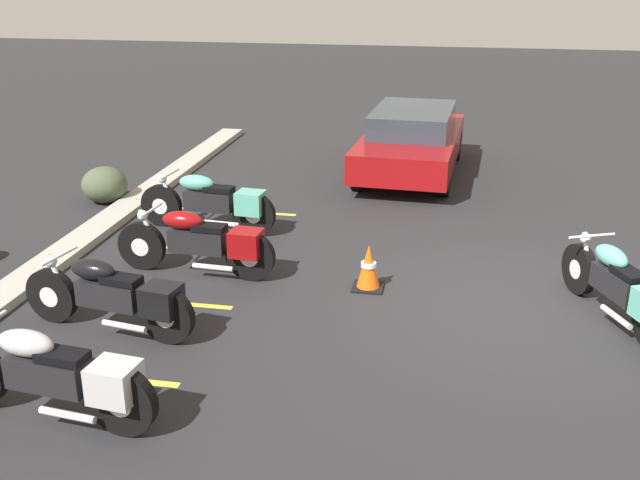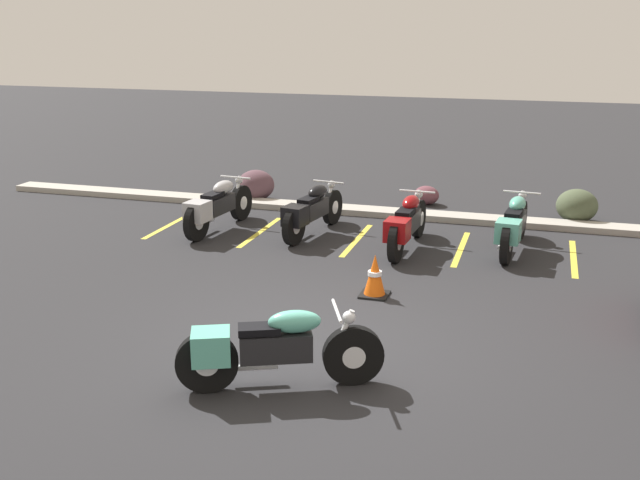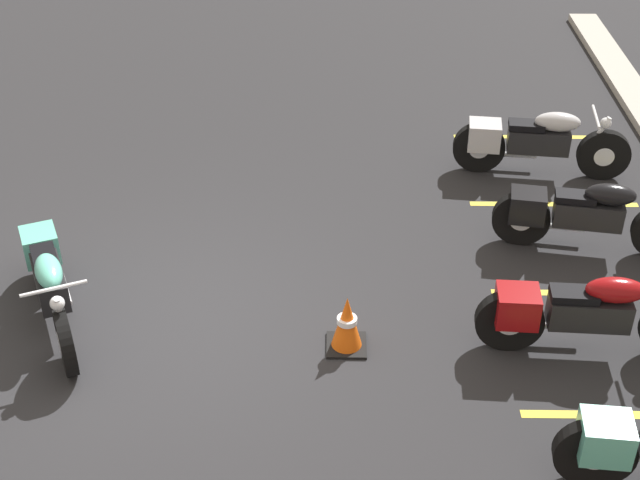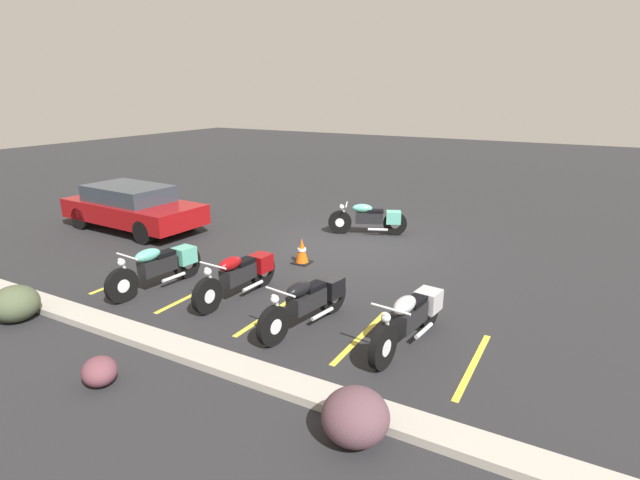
{
  "view_description": "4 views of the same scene",
  "coord_description": "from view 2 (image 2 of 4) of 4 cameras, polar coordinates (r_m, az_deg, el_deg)",
  "views": [
    {
      "loc": [
        -8.61,
        0.79,
        4.05
      ],
      "look_at": [
        -0.04,
        2.41,
        0.78
      ],
      "focal_mm": 42.0,
      "sensor_mm": 36.0,
      "label": 1
    },
    {
      "loc": [
        2.47,
        -7.92,
        3.76
      ],
      "look_at": [
        -0.3,
        1.29,
        0.92
      ],
      "focal_mm": 42.0,
      "sensor_mm": 36.0,
      "label": 2
    },
    {
      "loc": [
        7.14,
        1.67,
        5.85
      ],
      "look_at": [
        -0.23,
        1.57,
        0.9
      ],
      "focal_mm": 50.0,
      "sensor_mm": 36.0,
      "label": 3
    },
    {
      "loc": [
        -5.46,
        11.32,
        3.96
      ],
      "look_at": [
        0.01,
        1.55,
        0.54
      ],
      "focal_mm": 28.0,
      "sensor_mm": 36.0,
      "label": 4
    }
  ],
  "objects": [
    {
      "name": "stall_line_2",
      "position": [
        13.3,
        2.82,
        0.01
      ],
      "size": [
        0.1,
        2.1,
        0.0
      ],
      "primitive_type": "cube",
      "color": "gold",
      "rests_on": "ground"
    },
    {
      "name": "traffic_cone",
      "position": [
        10.57,
        4.2,
        -2.79
      ],
      "size": [
        0.4,
        0.4,
        0.61
      ],
      "color": "black",
      "rests_on": "ground"
    },
    {
      "name": "stall_line_0",
      "position": [
        14.58,
        -11.3,
        1.18
      ],
      "size": [
        0.1,
        2.1,
        0.0
      ],
      "primitive_type": "cube",
      "color": "gold",
      "rests_on": "ground"
    },
    {
      "name": "stall_line_3",
      "position": [
        13.0,
        10.69,
        -0.65
      ],
      "size": [
        0.1,
        2.1,
        0.0
      ],
      "primitive_type": "cube",
      "color": "gold",
      "rests_on": "ground"
    },
    {
      "name": "motorcycle_teal_featured",
      "position": [
        7.93,
        -3.84,
        -8.2
      ],
      "size": [
        2.07,
        1.05,
        0.87
      ],
      "rotation": [
        0.0,
        0.0,
        0.41
      ],
      "color": "black",
      "rests_on": "ground"
    },
    {
      "name": "parked_bike_2",
      "position": [
        12.64,
        6.6,
        1.26
      ],
      "size": [
        0.64,
        2.26,
        0.89
      ],
      "rotation": [
        0.0,
        0.0,
        1.51
      ],
      "color": "black",
      "rests_on": "ground"
    },
    {
      "name": "concrete_curb",
      "position": [
        14.92,
        6.69,
        1.97
      ],
      "size": [
        18.0,
        0.5,
        0.12
      ],
      "primitive_type": "cube",
      "color": "#A8A399",
      "rests_on": "ground"
    },
    {
      "name": "landscape_rock_1",
      "position": [
        16.25,
        -4.91,
        4.19
      ],
      "size": [
        1.08,
        1.09,
        0.65
      ],
      "primitive_type": "ellipsoid",
      "rotation": [
        0.0,
        0.0,
        2.06
      ],
      "color": "#583B44",
      "rests_on": "ground"
    },
    {
      "name": "ground",
      "position": [
        9.11,
        -0.54,
        -7.95
      ],
      "size": [
        60.0,
        60.0,
        0.0
      ],
      "primitive_type": "plane",
      "color": "#262628"
    },
    {
      "name": "landscape_rock_2",
      "position": [
        15.23,
        18.99,
        2.48
      ],
      "size": [
        0.8,
        0.82,
        0.64
      ],
      "primitive_type": "ellipsoid",
      "rotation": [
        0.0,
        0.0,
        1.59
      ],
      "color": "#49533A",
      "rests_on": "ground"
    },
    {
      "name": "landscape_rock_0",
      "position": [
        16.0,
        8.12,
        3.4
      ],
      "size": [
        0.72,
        0.7,
        0.39
      ],
      "primitive_type": "ellipsoid",
      "rotation": [
        0.0,
        0.0,
        2.58
      ],
      "color": "brown",
      "rests_on": "ground"
    },
    {
      "name": "parked_bike_3",
      "position": [
        12.88,
        14.54,
        1.13
      ],
      "size": [
        0.66,
        2.28,
        0.9
      ],
      "rotation": [
        0.0,
        0.0,
        1.47
      ],
      "color": "black",
      "rests_on": "ground"
    },
    {
      "name": "parked_bike_1",
      "position": [
        13.45,
        -0.68,
        2.26
      ],
      "size": [
        0.74,
        2.21,
        0.87
      ],
      "rotation": [
        0.0,
        0.0,
        1.41
      ],
      "color": "black",
      "rests_on": "ground"
    },
    {
      "name": "stall_line_4",
      "position": [
        12.96,
        18.76,
        -1.32
      ],
      "size": [
        0.1,
        2.1,
        0.0
      ],
      "primitive_type": "cube",
      "color": "gold",
      "rests_on": "ground"
    },
    {
      "name": "parked_bike_0",
      "position": [
        13.85,
        -7.91,
        2.57
      ],
      "size": [
        0.68,
        2.28,
        0.9
      ],
      "rotation": [
        0.0,
        0.0,
        1.46
      ],
      "color": "black",
      "rests_on": "ground"
    },
    {
      "name": "stall_line_1",
      "position": [
        13.84,
        -4.57,
        0.63
      ],
      "size": [
        0.1,
        2.1,
        0.0
      ],
      "primitive_type": "cube",
      "color": "gold",
      "rests_on": "ground"
    }
  ]
}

